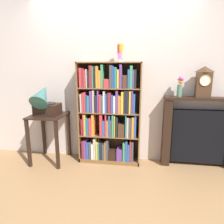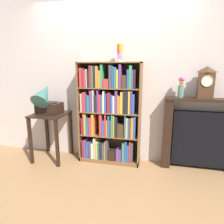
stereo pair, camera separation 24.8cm
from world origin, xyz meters
TOP-DOWN VIEW (x-y plane):
  - ground_plane at (0.00, 0.00)m, footprint 8.08×6.40m
  - wall_back at (0.21, 0.34)m, footprint 5.08×0.08m
  - bookshelf at (-0.01, 0.15)m, footprint 0.96×0.28m
  - cup_stack at (0.16, 0.14)m, footprint 0.09×0.09m
  - side_table_left at (-0.96, 0.03)m, footprint 0.52×0.55m
  - gramophone at (-0.96, -0.05)m, footprint 0.36×0.50m
  - fireplace_mantel at (1.38, 0.22)m, footprint 1.11×0.20m
  - mantel_clock at (1.36, 0.20)m, footprint 0.20×0.12m
  - flower_vase at (1.03, 0.19)m, footprint 0.09×0.12m

SIDE VIEW (x-z plane):
  - ground_plane at x=0.00m, z-range -0.02..0.00m
  - fireplace_mantel at x=1.38m, z-range -0.01..1.07m
  - side_table_left at x=-0.96m, z-range 0.19..0.97m
  - bookshelf at x=-0.01m, z-range -0.03..1.56m
  - gramophone at x=-0.96m, z-range 0.73..1.28m
  - flower_vase at x=1.03m, z-range 1.08..1.38m
  - wall_back at x=0.21m, z-range 0.00..2.60m
  - mantel_clock at x=1.36m, z-range 1.08..1.52m
  - cup_stack at x=0.16m, z-range 1.58..1.83m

